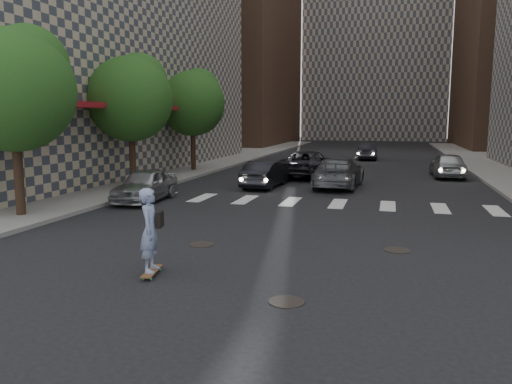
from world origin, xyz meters
TOP-DOWN VIEW (x-y plane):
  - ground at (0.00, 0.00)m, footprint 160.00×160.00m
  - sidewalk_left at (-14.50, 20.00)m, footprint 13.00×80.00m
  - tree_a at (-9.45, 3.14)m, footprint 4.20×4.20m
  - tree_b at (-9.45, 11.14)m, footprint 4.20×4.20m
  - tree_c at (-9.45, 19.14)m, footprint 4.20×4.20m
  - manhole_a at (1.20, -2.50)m, footprint 0.70×0.70m
  - manhole_b at (-2.00, 1.20)m, footprint 0.70×0.70m
  - manhole_c at (3.30, 2.00)m, footprint 0.70×0.70m
  - skateboarder at (-2.08, -1.65)m, footprint 0.56×1.03m
  - silver_sedan at (-7.00, 7.50)m, footprint 1.87×4.21m
  - traffic_car_a at (-3.13, 13.00)m, footprint 1.65×4.18m
  - traffic_car_b at (0.50, 14.00)m, footprint 2.44×5.35m
  - traffic_car_c at (-1.79, 18.00)m, footprint 2.70×5.74m
  - traffic_car_d at (6.34, 20.00)m, footprint 1.90×4.46m
  - traffic_car_e at (1.07, 32.00)m, footprint 1.83×4.35m

SIDE VIEW (x-z plane):
  - ground at x=0.00m, z-range 0.00..0.00m
  - manhole_a at x=1.20m, z-range 0.00..0.02m
  - manhole_b at x=-2.00m, z-range 0.00..0.02m
  - manhole_c at x=3.30m, z-range 0.00..0.02m
  - sidewalk_left at x=-14.50m, z-range 0.00..0.15m
  - traffic_car_a at x=-3.13m, z-range 0.00..1.35m
  - traffic_car_e at x=1.07m, z-range 0.00..1.40m
  - silver_sedan at x=-7.00m, z-range 0.00..1.41m
  - traffic_car_d at x=6.34m, z-range 0.00..1.50m
  - traffic_car_b at x=0.50m, z-range 0.00..1.52m
  - traffic_car_c at x=-1.79m, z-range 0.00..1.59m
  - skateboarder at x=-2.08m, z-range 0.05..2.04m
  - tree_a at x=-9.45m, z-range 1.35..7.95m
  - tree_b at x=-9.45m, z-range 1.35..7.95m
  - tree_c at x=-9.45m, z-range 1.35..7.95m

